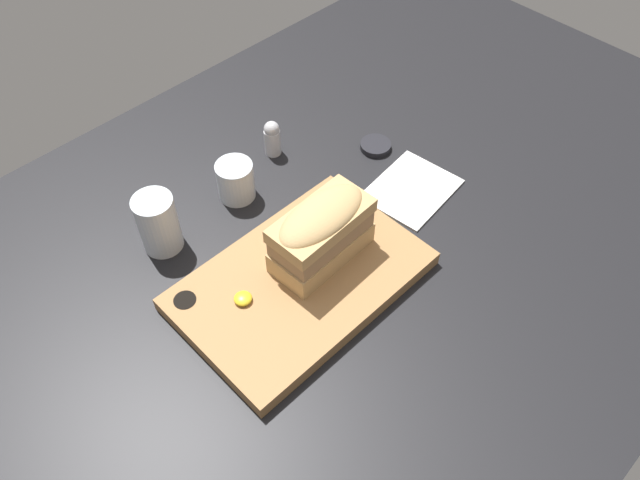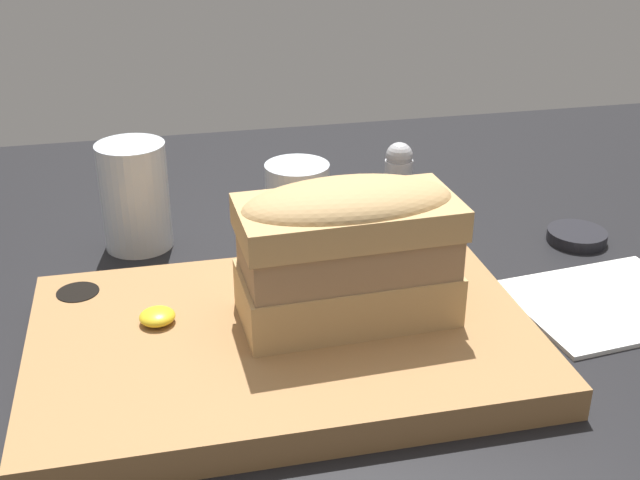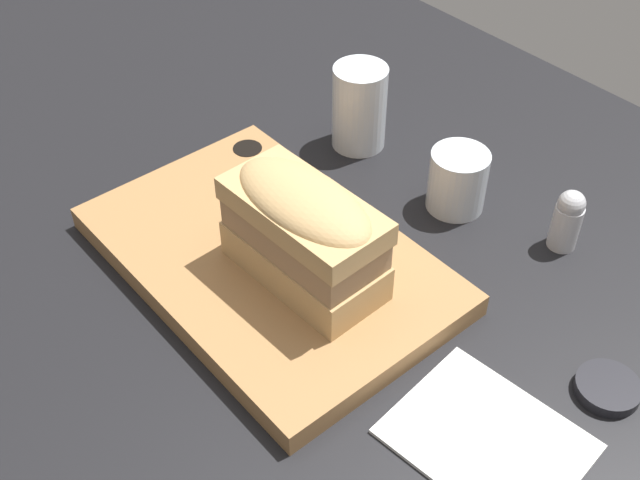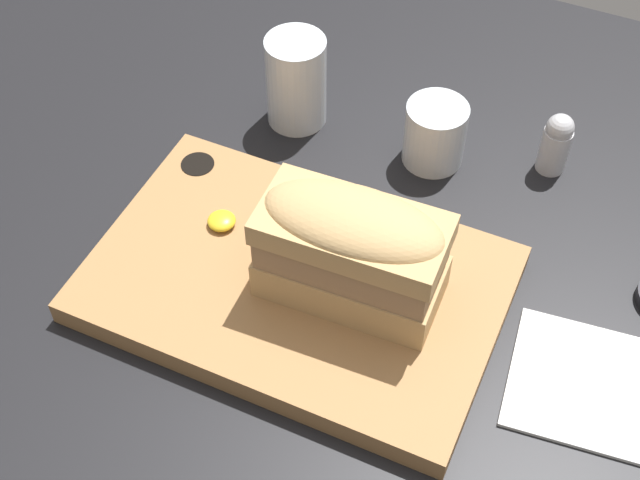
{
  "view_description": "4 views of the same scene",
  "coord_description": "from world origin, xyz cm",
  "px_view_note": "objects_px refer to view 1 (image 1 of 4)",
  "views": [
    {
      "loc": [
        -46.31,
        -44.85,
        80.99
      ],
      "look_at": [
        -5.39,
        -3.04,
        10.27
      ],
      "focal_mm": 35.0,
      "sensor_mm": 36.0,
      "label": 1
    },
    {
      "loc": [
        -17.54,
        -53.07,
        36.51
      ],
      "look_at": [
        -5.48,
        1.05,
        9.6
      ],
      "focal_mm": 45.0,
      "sensor_mm": 36.0,
      "label": 2
    },
    {
      "loc": [
        38.9,
        -36.45,
        59.66
      ],
      "look_at": [
        -2.11,
        -1.7,
        10.28
      ],
      "focal_mm": 45.0,
      "sensor_mm": 36.0,
      "label": 3
    },
    {
      "loc": [
        13.33,
        -46.84,
        68.77
      ],
      "look_at": [
        -6.93,
        -2.27,
        10.27
      ],
      "focal_mm": 50.0,
      "sensor_mm": 36.0,
      "label": 4
    }
  ],
  "objects_px": {
    "wine_glass": "(236,182)",
    "condiment_dish": "(376,146)",
    "serving_board": "(300,281)",
    "sandwich": "(321,231)",
    "napkin": "(412,189)",
    "salt_shaker": "(272,138)",
    "water_glass": "(159,226)"
  },
  "relations": [
    {
      "from": "serving_board",
      "to": "sandwich",
      "type": "height_order",
      "value": "sandwich"
    },
    {
      "from": "sandwich",
      "to": "wine_glass",
      "type": "distance_m",
      "value": 0.22
    },
    {
      "from": "salt_shaker",
      "to": "condiment_dish",
      "type": "height_order",
      "value": "salt_shaker"
    },
    {
      "from": "water_glass",
      "to": "wine_glass",
      "type": "height_order",
      "value": "water_glass"
    },
    {
      "from": "napkin",
      "to": "serving_board",
      "type": "bearing_deg",
      "value": -177.3
    },
    {
      "from": "wine_glass",
      "to": "serving_board",
      "type": "bearing_deg",
      "value": -104.16
    },
    {
      "from": "water_glass",
      "to": "napkin",
      "type": "height_order",
      "value": "water_glass"
    },
    {
      "from": "serving_board",
      "to": "wine_glass",
      "type": "xyz_separation_m",
      "value": [
        0.06,
        0.22,
        0.02
      ]
    },
    {
      "from": "napkin",
      "to": "salt_shaker",
      "type": "height_order",
      "value": "salt_shaker"
    },
    {
      "from": "sandwich",
      "to": "napkin",
      "type": "xyz_separation_m",
      "value": [
        0.23,
        0.01,
        -0.08
      ]
    },
    {
      "from": "serving_board",
      "to": "napkin",
      "type": "bearing_deg",
      "value": 2.7
    },
    {
      "from": "serving_board",
      "to": "sandwich",
      "type": "bearing_deg",
      "value": 6.48
    },
    {
      "from": "serving_board",
      "to": "napkin",
      "type": "distance_m",
      "value": 0.28
    },
    {
      "from": "sandwich",
      "to": "salt_shaker",
      "type": "relative_size",
      "value": 2.31
    },
    {
      "from": "sandwich",
      "to": "wine_glass",
      "type": "xyz_separation_m",
      "value": [
        0.0,
        0.21,
        -0.05
      ]
    },
    {
      "from": "wine_glass",
      "to": "sandwich",
      "type": "bearing_deg",
      "value": -90.94
    },
    {
      "from": "sandwich",
      "to": "condiment_dish",
      "type": "distance_m",
      "value": 0.3
    },
    {
      "from": "water_glass",
      "to": "salt_shaker",
      "type": "height_order",
      "value": "water_glass"
    },
    {
      "from": "water_glass",
      "to": "wine_glass",
      "type": "xyz_separation_m",
      "value": [
        0.16,
        0.0,
        -0.01
      ]
    },
    {
      "from": "wine_glass",
      "to": "condiment_dish",
      "type": "distance_m",
      "value": 0.28
    },
    {
      "from": "salt_shaker",
      "to": "condiment_dish",
      "type": "relative_size",
      "value": 1.23
    },
    {
      "from": "condiment_dish",
      "to": "napkin",
      "type": "bearing_deg",
      "value": -106.57
    },
    {
      "from": "wine_glass",
      "to": "condiment_dish",
      "type": "height_order",
      "value": "wine_glass"
    },
    {
      "from": "serving_board",
      "to": "water_glass",
      "type": "xyz_separation_m",
      "value": [
        -0.1,
        0.22,
        0.03
      ]
    },
    {
      "from": "sandwich",
      "to": "napkin",
      "type": "distance_m",
      "value": 0.24
    },
    {
      "from": "water_glass",
      "to": "salt_shaker",
      "type": "relative_size",
      "value": 1.46
    },
    {
      "from": "sandwich",
      "to": "salt_shaker",
      "type": "xyz_separation_m",
      "value": [
        0.12,
        0.25,
        -0.05
      ]
    },
    {
      "from": "serving_board",
      "to": "water_glass",
      "type": "bearing_deg",
      "value": 115.18
    },
    {
      "from": "sandwich",
      "to": "condiment_dish",
      "type": "bearing_deg",
      "value": 25.36
    },
    {
      "from": "sandwich",
      "to": "water_glass",
      "type": "bearing_deg",
      "value": 126.08
    },
    {
      "from": "salt_shaker",
      "to": "wine_glass",
      "type": "bearing_deg",
      "value": -162.13
    },
    {
      "from": "napkin",
      "to": "salt_shaker",
      "type": "relative_size",
      "value": 2.35
    }
  ]
}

